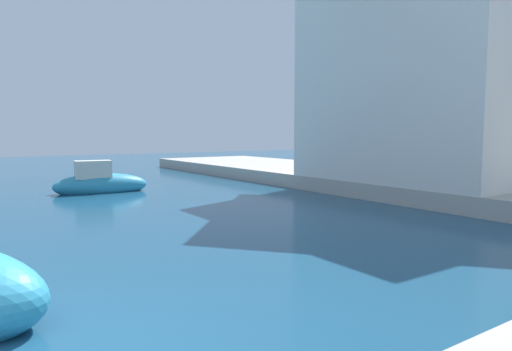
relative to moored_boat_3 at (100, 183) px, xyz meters
name	(u,v)px	position (x,y,z in m)	size (l,w,h in m)	color
quay_promenade	(410,278)	(0.49, -12.23, -0.07)	(44.00, 32.00, 0.50)	#ADA89E
moored_boat_3	(100,183)	(0.00, 0.00, 0.00)	(3.18, 1.32, 1.29)	teal
waterfront_building_main	(433,57)	(9.18, -6.34, 4.20)	(6.34, 7.46, 7.93)	white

